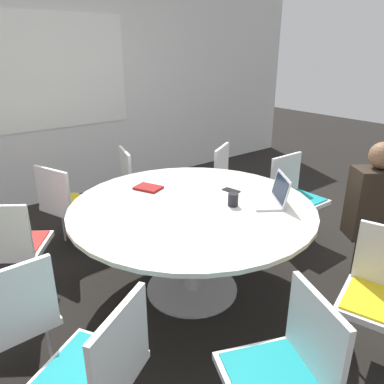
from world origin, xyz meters
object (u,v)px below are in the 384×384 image
(chair_3, at_px, (138,181))
(cell_phone, at_px, (231,191))
(chair_1, at_px, (294,192))
(coffee_cup, at_px, (233,200))
(chair_8, at_px, (287,366))
(handbag, at_px, (184,204))
(chair_4, at_px, (66,201))
(spiral_notebook, at_px, (148,188))
(chair_9, at_px, (384,289))
(laptop, at_px, (272,196))
(chair_5, at_px, (11,242))
(chair_2, at_px, (232,179))
(person_0, at_px, (374,207))
(chair_6, at_px, (11,314))
(chair_7, at_px, (98,367))

(chair_3, xyz_separation_m, cell_phone, (0.12, -1.28, 0.25))
(chair_1, distance_m, coffee_cup, 1.17)
(chair_8, xyz_separation_m, handbag, (1.26, 2.41, -0.36))
(coffee_cup, xyz_separation_m, cell_phone, (0.20, 0.22, -0.04))
(chair_4, relative_size, spiral_notebook, 3.35)
(chair_9, bearing_deg, handbag, -25.36)
(chair_4, height_order, chair_8, same)
(laptop, bearing_deg, chair_5, -88.71)
(chair_1, bearing_deg, laptop, 25.90)
(chair_2, relative_size, chair_3, 1.00)
(chair_8, bearing_deg, person_0, -51.61)
(coffee_cup, relative_size, handbag, 0.26)
(chair_1, height_order, chair_6, same)
(coffee_cup, height_order, handbag, coffee_cup)
(laptop, bearing_deg, spiral_notebook, -110.19)
(chair_6, xyz_separation_m, cell_phone, (1.75, 0.13, 0.25))
(chair_7, bearing_deg, coffee_cup, -8.74)
(chair_9, bearing_deg, chair_4, 4.05)
(chair_2, bearing_deg, chair_9, 41.69)
(chair_7, bearing_deg, handbag, 14.26)
(chair_3, height_order, chair_4, same)
(chair_3, xyz_separation_m, chair_4, (-0.81, -0.07, 0.00))
(chair_9, bearing_deg, cell_phone, -15.46)
(cell_phone, height_order, handbag, cell_phone)
(person_0, distance_m, cell_phone, 1.09)
(handbag, bearing_deg, person_0, -80.62)
(chair_2, relative_size, laptop, 2.12)
(chair_1, distance_m, person_0, 0.91)
(chair_4, xyz_separation_m, chair_9, (0.96, -2.48, 0.00))
(chair_2, relative_size, cell_phone, 5.65)
(chair_2, xyz_separation_m, cell_phone, (-0.70, -0.70, 0.25))
(spiral_notebook, xyz_separation_m, handbag, (0.88, 0.68, -0.61))
(chair_5, height_order, coffee_cup, chair_5)
(chair_1, bearing_deg, chair_2, -72.11)
(spiral_notebook, bearing_deg, chair_9, -72.74)
(chair_7, height_order, laptop, laptop)
(chair_5, relative_size, spiral_notebook, 3.35)
(coffee_cup, bearing_deg, spiral_notebook, 114.12)
(chair_5, distance_m, chair_6, 0.86)
(chair_7, distance_m, spiral_notebook, 1.61)
(chair_2, relative_size, chair_9, 1.00)
(chair_2, bearing_deg, chair_3, -64.84)
(chair_5, height_order, chair_8, same)
(chair_8, height_order, spiral_notebook, chair_8)
(chair_1, xyz_separation_m, spiral_notebook, (-1.41, 0.42, 0.25))
(chair_9, distance_m, laptop, 0.96)
(coffee_cup, height_order, cell_phone, coffee_cup)
(chair_8, height_order, handbag, chair_8)
(chair_2, bearing_deg, chair_5, -29.92)
(laptop, bearing_deg, person_0, 88.93)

